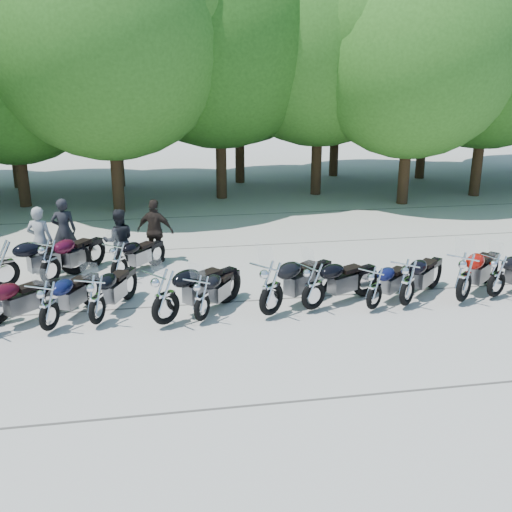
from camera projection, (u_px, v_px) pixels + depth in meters
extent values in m
plane|color=gray|center=(268.00, 327.00, 12.67)|extent=(90.00, 90.00, 0.00)
cylinder|color=#3A2614|center=(21.00, 164.00, 23.06)|extent=(0.44, 0.44, 3.31)
sphere|color=#286319|center=(9.00, 65.00, 21.95)|extent=(7.31, 7.31, 7.31)
cylinder|color=#3A2614|center=(116.00, 160.00, 22.06)|extent=(0.44, 0.44, 3.93)
sphere|color=#357721|center=(107.00, 34.00, 20.74)|extent=(8.70, 8.70, 8.70)
cylinder|color=#3A2614|center=(221.00, 148.00, 24.43)|extent=(0.44, 0.44, 4.13)
sphere|color=#286319|center=(219.00, 29.00, 23.04)|extent=(9.13, 9.13, 9.13)
cylinder|color=#3A2614|center=(317.00, 146.00, 25.20)|extent=(0.44, 0.44, 4.09)
sphere|color=#357721|center=(320.00, 32.00, 23.83)|extent=(9.04, 9.04, 9.04)
cylinder|color=#3A2614|center=(405.00, 158.00, 23.50)|extent=(0.44, 0.44, 3.62)
sphere|color=#357721|center=(413.00, 51.00, 22.29)|extent=(8.00, 8.00, 8.00)
cylinder|color=#3A2614|center=(479.00, 148.00, 24.94)|extent=(0.44, 0.44, 3.98)
sphere|color=#286319|center=(491.00, 36.00, 23.61)|extent=(8.79, 8.79, 8.79)
cylinder|color=#3A2614|center=(15.00, 148.00, 26.74)|extent=(0.44, 0.44, 3.52)
sphere|color=#357721|center=(4.00, 56.00, 25.56)|extent=(7.78, 7.78, 7.78)
cylinder|color=#3A2614|center=(118.00, 149.00, 26.98)|extent=(0.44, 0.44, 3.42)
sphere|color=#286319|center=(112.00, 60.00, 25.83)|extent=(7.56, 7.56, 7.56)
cylinder|color=#3A2614|center=(240.00, 144.00, 27.89)|extent=(0.44, 0.44, 3.56)
sphere|color=#286319|center=(239.00, 55.00, 26.70)|extent=(7.88, 7.88, 7.88)
cylinder|color=#3A2614|center=(335.00, 138.00, 29.60)|extent=(0.44, 0.44, 3.76)
sphere|color=#286319|center=(338.00, 49.00, 28.33)|extent=(8.31, 8.31, 8.31)
cylinder|color=#3A2614|center=(422.00, 141.00, 28.96)|extent=(0.44, 0.44, 3.63)
sphere|color=#357721|center=(429.00, 53.00, 27.74)|extent=(8.02, 8.02, 8.02)
imported|color=gray|center=(40.00, 241.00, 15.60)|extent=(0.75, 0.59, 1.84)
imported|color=black|center=(119.00, 241.00, 15.84)|extent=(0.90, 0.73, 1.71)
imported|color=black|center=(155.00, 231.00, 16.57)|extent=(1.14, 0.81, 1.80)
imported|color=black|center=(64.00, 230.00, 16.64)|extent=(0.68, 0.46, 1.81)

